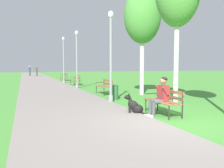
{
  "coord_description": "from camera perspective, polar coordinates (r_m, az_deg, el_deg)",
  "views": [
    {
      "loc": [
        -3.8,
        -5.33,
        1.59
      ],
      "look_at": [
        -0.57,
        3.02,
        0.9
      ],
      "focal_mm": 37.01,
      "sensor_mm": 36.0,
      "label": 1
    }
  ],
  "objects": [
    {
      "name": "lamp_post_near",
      "position": [
        10.23,
        -0.3,
        7.09
      ],
      "size": [
        0.24,
        0.24,
        3.99
      ],
      "color": "gray",
      "rests_on": "ground"
    },
    {
      "name": "park_bench_near",
      "position": [
        7.74,
        12.82,
        -3.71
      ],
      "size": [
        0.55,
        1.5,
        0.85
      ],
      "color": "olive",
      "rests_on": "ground"
    },
    {
      "name": "dog_black",
      "position": [
        7.78,
        5.64,
        -5.47
      ],
      "size": [
        0.78,
        0.48,
        0.71
      ],
      "color": "black",
      "rests_on": "ground"
    },
    {
      "name": "birch_tree_third",
      "position": [
        13.28,
        7.53,
        16.18
      ],
      "size": [
        2.04,
        1.98,
        5.85
      ],
      "color": "silver",
      "rests_on": "ground"
    },
    {
      "name": "paved_path",
      "position": [
        29.42,
        -17.84,
        1.15
      ],
      "size": [
        3.88,
        60.0,
        0.04
      ],
      "primitive_type": "cube",
      "color": "gray",
      "rests_on": "ground"
    },
    {
      "name": "park_bench_mid",
      "position": [
        13.13,
        -1.77,
        -0.29
      ],
      "size": [
        0.55,
        1.5,
        0.85
      ],
      "color": "olive",
      "rests_on": "ground"
    },
    {
      "name": "lamp_post_far",
      "position": [
        22.26,
        -11.86,
        5.98
      ],
      "size": [
        0.24,
        0.24,
        4.32
      ],
      "color": "gray",
      "rests_on": "ground"
    },
    {
      "name": "person_seated_on_near_bench",
      "position": [
        7.53,
        11.92,
        -2.63
      ],
      "size": [
        0.74,
        0.49,
        1.25
      ],
      "color": "#4C4C51",
      "rests_on": "ground"
    },
    {
      "name": "pedestrian_further_distant",
      "position": [
        39.22,
        -18.08,
        3.11
      ],
      "size": [
        0.32,
        0.22,
        1.65
      ],
      "color": "#383842",
      "rests_on": "ground"
    },
    {
      "name": "litter_bin",
      "position": [
        10.99,
        0.62,
        -2.07
      ],
      "size": [
        0.36,
        0.36,
        0.7
      ],
      "primitive_type": "cylinder",
      "color": "#2D6638",
      "rests_on": "ground"
    },
    {
      "name": "lamp_post_mid",
      "position": [
        16.77,
        -8.69,
        6.2
      ],
      "size": [
        0.24,
        0.24,
        4.11
      ],
      "color": "gray",
      "rests_on": "ground"
    },
    {
      "name": "park_bench_far",
      "position": [
        19.78,
        -8.92,
        1.24
      ],
      "size": [
        0.55,
        1.5,
        0.85
      ],
      "color": "olive",
      "rests_on": "ground"
    },
    {
      "name": "park_bench_furthest",
      "position": [
        26.09,
        -11.69,
        1.96
      ],
      "size": [
        0.55,
        1.5,
        0.85
      ],
      "color": "olive",
      "rests_on": "ground"
    },
    {
      "name": "ground_plane",
      "position": [
        6.74,
        14.13,
        -9.39
      ],
      "size": [
        120.0,
        120.0,
        0.0
      ],
      "primitive_type": "plane",
      "color": "#478E38"
    },
    {
      "name": "pedestrian_distant",
      "position": [
        39.46,
        -19.65,
        3.08
      ],
      "size": [
        0.32,
        0.22,
        1.65
      ],
      "color": "#383842",
      "rests_on": "ground"
    }
  ]
}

